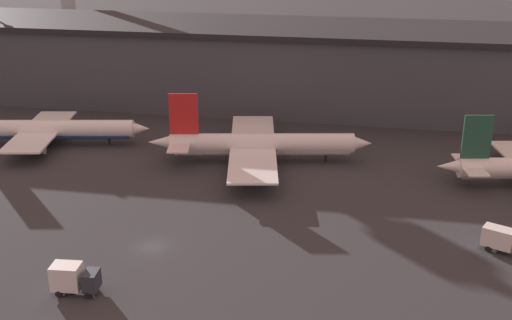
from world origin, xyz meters
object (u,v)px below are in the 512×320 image
airplane_2 (259,144)px  service_vehicle_2 (73,278)px  airplane_1 (46,129)px  service_vehicle_3 (505,240)px

airplane_2 → service_vehicle_2: (-14.21, -48.28, -1.32)m
airplane_1 → airplane_2: airplane_1 is taller
airplane_1 → service_vehicle_3: airplane_1 is taller
airplane_2 → service_vehicle_3: 48.41m
airplane_1 → service_vehicle_2: 57.84m
service_vehicle_2 → service_vehicle_3: (53.65, 20.25, -0.18)m
airplane_2 → service_vehicle_2: airplane_2 is taller
airplane_1 → airplane_2: 43.74m
airplane_1 → airplane_2: bearing=-12.7°
airplane_2 → service_vehicle_3: bearing=-46.2°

